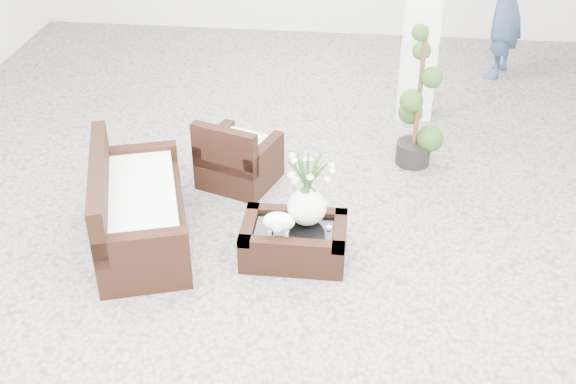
# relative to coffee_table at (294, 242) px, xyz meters

# --- Properties ---
(ground) EXTENTS (11.00, 11.00, 0.00)m
(ground) POSITION_rel_coffee_table_xyz_m (-0.06, 0.19, -0.16)
(ground) COLOR gray
(ground) RESTS_ON ground
(coffee_table) EXTENTS (0.90, 0.60, 0.31)m
(coffee_table) POSITION_rel_coffee_table_xyz_m (0.00, 0.00, 0.00)
(coffee_table) COLOR black
(coffee_table) RESTS_ON ground
(sheep_figurine) EXTENTS (0.28, 0.23, 0.21)m
(sheep_figurine) POSITION_rel_coffee_table_xyz_m (-0.12, -0.10, 0.26)
(sheep_figurine) COLOR white
(sheep_figurine) RESTS_ON coffee_table
(planter_narcissus) EXTENTS (0.44, 0.44, 0.80)m
(planter_narcissus) POSITION_rel_coffee_table_xyz_m (0.10, 0.10, 0.56)
(planter_narcissus) COLOR white
(planter_narcissus) RESTS_ON coffee_table
(tealight) EXTENTS (0.04, 0.04, 0.03)m
(tealight) POSITION_rel_coffee_table_xyz_m (0.30, 0.02, 0.17)
(tealight) COLOR white
(tealight) RESTS_ON coffee_table
(armchair) EXTENTS (0.87, 0.86, 0.74)m
(armchair) POSITION_rel_coffee_table_xyz_m (-0.69, 1.19, 0.21)
(armchair) COLOR black
(armchair) RESTS_ON ground
(loveseat) EXTENTS (1.21, 1.74, 0.85)m
(loveseat) POSITION_rel_coffee_table_xyz_m (-1.39, 0.10, 0.27)
(loveseat) COLOR black
(loveseat) RESTS_ON ground
(topiary) EXTENTS (0.41, 0.41, 1.53)m
(topiary) POSITION_rel_coffee_table_xyz_m (1.09, 1.79, 0.61)
(topiary) COLOR #224014
(topiary) RESTS_ON ground
(shopper) EXTENTS (0.69, 0.82, 1.92)m
(shopper) POSITION_rel_coffee_table_xyz_m (2.29, 4.33, 0.80)
(shopper) COLOR navy
(shopper) RESTS_ON ground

